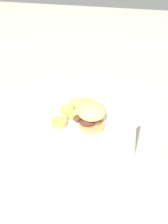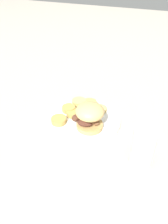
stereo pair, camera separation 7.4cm
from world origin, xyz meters
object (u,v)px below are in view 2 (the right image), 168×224
sandwich (89,115)px  dinner_plate (84,120)px  drinking_glass (143,148)px  fork (144,111)px

sandwich → dinner_plate: bearing=-48.5°
sandwich → drinking_glass: 0.20m
sandwich → drinking_glass: size_ratio=0.93×
fork → drinking_glass: drinking_glass is taller
dinner_plate → drinking_glass: bearing=152.9°
dinner_plate → fork: 0.23m
dinner_plate → drinking_glass: 0.25m
dinner_plate → sandwich: bearing=131.5°
fork → drinking_glass: size_ratio=1.35×
dinner_plate → sandwich: (-0.03, 0.04, 0.05)m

